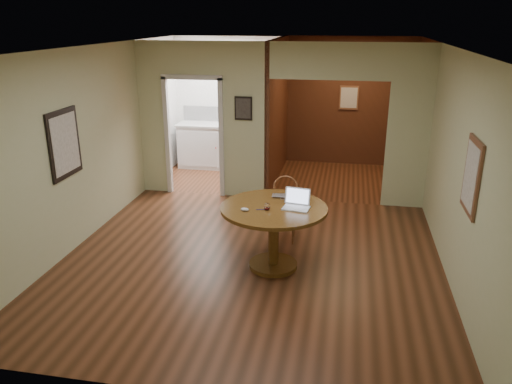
% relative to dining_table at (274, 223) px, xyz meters
% --- Properties ---
extents(floor, '(5.00, 5.00, 0.00)m').
position_rel_dining_table_xyz_m(floor, '(-0.32, 0.06, -0.62)').
color(floor, '#412312').
rests_on(floor, ground).
extents(room_shell, '(5.20, 7.50, 5.00)m').
position_rel_dining_table_xyz_m(room_shell, '(-0.79, 3.16, 0.67)').
color(room_shell, white).
rests_on(room_shell, ground).
extents(dining_table, '(1.34, 1.34, 0.84)m').
position_rel_dining_table_xyz_m(dining_table, '(0.00, 0.00, 0.00)').
color(dining_table, brown).
rests_on(dining_table, ground).
extents(chair, '(0.41, 0.41, 0.93)m').
position_rel_dining_table_xyz_m(chair, '(0.02, 0.92, -0.10)').
color(chair, brown).
rests_on(chair, ground).
extents(open_laptop, '(0.35, 0.32, 0.23)m').
position_rel_dining_table_xyz_m(open_laptop, '(0.28, 0.04, 0.28)').
color(open_laptop, silver).
rests_on(open_laptop, dining_table).
extents(closed_laptop, '(0.36, 0.25, 0.03)m').
position_rel_dining_table_xyz_m(closed_laptop, '(0.10, 0.32, 0.23)').
color(closed_laptop, '#B2B1B6').
rests_on(closed_laptop, dining_table).
extents(mouse, '(0.11, 0.07, 0.04)m').
position_rel_dining_table_xyz_m(mouse, '(-0.33, -0.22, 0.24)').
color(mouse, silver).
rests_on(mouse, dining_table).
extents(wine_glass, '(0.08, 0.08, 0.09)m').
position_rel_dining_table_xyz_m(wine_glass, '(-0.07, -0.13, 0.26)').
color(wine_glass, white).
rests_on(wine_glass, dining_table).
extents(pen, '(0.13, 0.04, 0.01)m').
position_rel_dining_table_xyz_m(pen, '(-0.13, -0.14, 0.22)').
color(pen, navy).
rests_on(pen, dining_table).
extents(kitchen_cabinet, '(2.06, 0.60, 0.94)m').
position_rel_dining_table_xyz_m(kitchen_cabinet, '(-1.67, 4.26, -0.15)').
color(kitchen_cabinet, silver).
rests_on(kitchen_cabinet, ground).
extents(grocery_bag, '(0.40, 0.37, 0.32)m').
position_rel_dining_table_xyz_m(grocery_bag, '(-1.16, 4.26, 0.48)').
color(grocery_bag, '#BFAA8C').
rests_on(grocery_bag, kitchen_cabinet).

